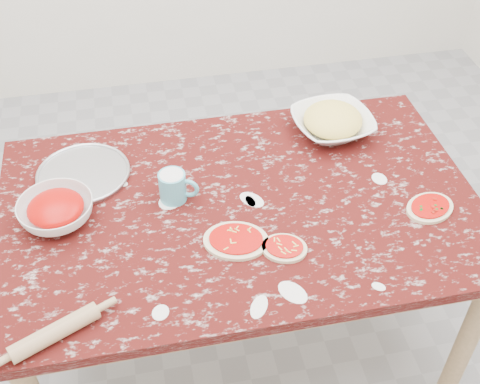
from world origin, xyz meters
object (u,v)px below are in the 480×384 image
worktable (240,220)px  pizza_tray (83,174)px  sauce_bowl (57,211)px  flour_mug (174,186)px  rolling_pin (55,332)px  cheese_bowl (332,124)px

worktable → pizza_tray: size_ratio=5.02×
pizza_tray → sauce_bowl: bearing=-111.8°
flour_mug → rolling_pin: size_ratio=0.53×
flour_mug → rolling_pin: (-0.38, -0.48, -0.03)m
worktable → cheese_bowl: size_ratio=5.41×
pizza_tray → sauce_bowl: size_ratio=1.32×
pizza_tray → cheese_bowl: (0.93, 0.07, 0.03)m
flour_mug → rolling_pin: bearing=-128.2°
pizza_tray → flour_mug: size_ratio=2.40×
pizza_tray → flour_mug: 0.35m
pizza_tray → cheese_bowl: cheese_bowl is taller
cheese_bowl → pizza_tray: bearing=-175.7°
worktable → cheese_bowl: bearing=37.0°
rolling_pin → cheese_bowl: bearing=36.0°
worktable → sauce_bowl: size_ratio=6.61×
cheese_bowl → flour_mug: size_ratio=2.23×
worktable → cheese_bowl: (0.42, 0.32, 0.12)m
pizza_tray → rolling_pin: (-0.08, -0.67, 0.02)m
cheese_bowl → rolling_pin: cheese_bowl is taller
worktable → sauce_bowl: sauce_bowl is taller
worktable → cheese_bowl: 0.54m
cheese_bowl → flour_mug: (-0.63, -0.25, 0.02)m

